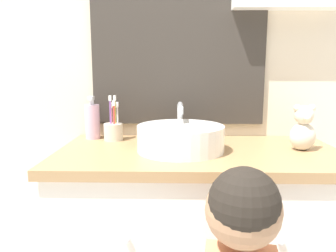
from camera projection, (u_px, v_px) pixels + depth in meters
wall_back at (200, 29)px, 1.46m from camera, size 3.20×0.18×2.50m
vanity_counter at (197, 246)px, 1.31m from camera, size 1.07×0.56×0.80m
sink_basin at (181, 137)px, 1.23m from camera, size 0.33×0.37×0.17m
toothbrush_holder at (113, 130)px, 1.41m from camera, size 0.08×0.08×0.19m
soap_dispenser at (92, 121)px, 1.44m from camera, size 0.06×0.06×0.19m
teddy_bear at (303, 129)px, 1.23m from camera, size 0.10×0.08×0.17m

